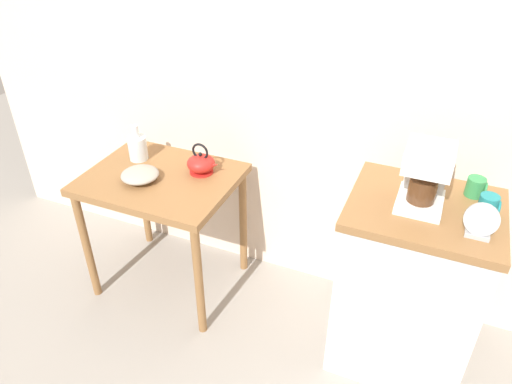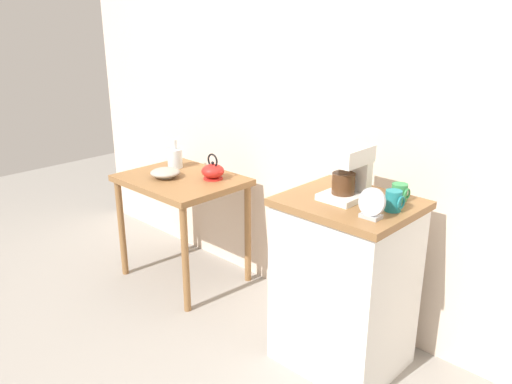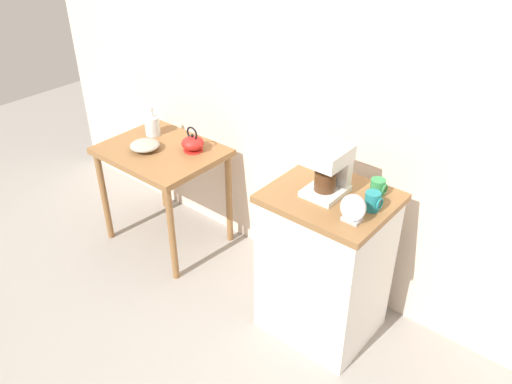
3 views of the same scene
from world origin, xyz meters
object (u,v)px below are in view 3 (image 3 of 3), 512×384
Objects in this scene: bowl_stoneware at (145,145)px; coffee_maker at (330,167)px; glass_carafe_vase at (152,125)px; mug_tall_green at (378,187)px; mug_dark_teal at (373,201)px; table_clock at (353,210)px; teakettle at (193,143)px.

coffee_maker is at bearing 3.60° from bowl_stoneware.
mug_tall_green reaches higher than glass_carafe_vase.
coffee_maker is 2.73× the size of mug_dark_teal.
table_clock is (0.02, -0.29, 0.02)m from mug_tall_green.
glass_carafe_vase is 0.77× the size of coffee_maker.
bowl_stoneware is at bearing -176.40° from coffee_maker.
teakettle is at bearing 37.82° from bowl_stoneware.
teakettle is at bearing 0.86° from glass_carafe_vase.
mug_tall_green is at bearing 8.35° from bowl_stoneware.
coffee_maker is 0.27m from mug_tall_green.
bowl_stoneware is at bearing -171.65° from mug_tall_green.
mug_dark_teal is (0.25, -0.00, -0.09)m from coffee_maker.
glass_carafe_vase is at bearing -179.14° from teakettle.
mug_dark_teal reaches higher than teakettle.
coffee_maker is at bearing 179.69° from mug_dark_teal.
table_clock reaches higher than glass_carafe_vase.
glass_carafe_vase is at bearing 176.54° from mug_dark_teal.
mug_dark_teal is (1.34, -0.11, 0.17)m from teakettle.
coffee_maker reaches higher than teakettle.
mug_dark_teal reaches higher than mug_tall_green.
glass_carafe_vase is 2.44× the size of mug_tall_green.
mug_dark_teal is at bearing -0.31° from coffee_maker.
mug_dark_teal is 1.16× the size of mug_tall_green.
bowl_stoneware is 1.37m from coffee_maker.
table_clock is at bearing -8.27° from glass_carafe_vase.
coffee_maker is at bearing 147.33° from table_clock.
coffee_maker reaches higher than bowl_stoneware.
bowl_stoneware is at bearing 177.81° from table_clock.
table_clock reaches higher than mug_tall_green.
bowl_stoneware is 1.56m from mug_tall_green.
teakettle is at bearing 175.29° from mug_dark_teal.
mug_tall_green is 0.60× the size of table_clock.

